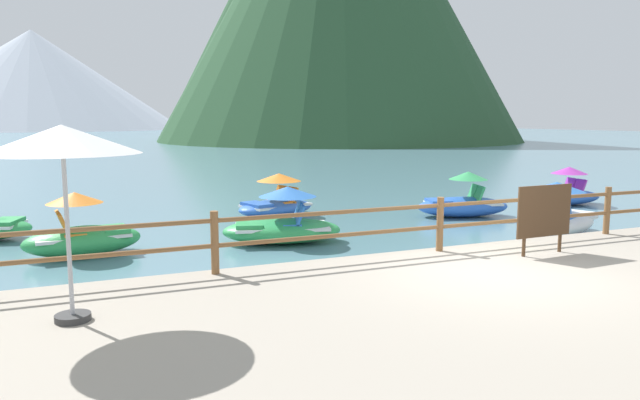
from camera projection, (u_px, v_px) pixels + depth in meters
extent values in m
plane|color=slate|center=(155.00, 153.00, 45.50)|extent=(200.00, 200.00, 0.00)
cube|color=#A39989|center=(621.00, 333.00, 6.92)|extent=(28.00, 8.00, 0.40)
cylinder|color=brown|center=(215.00, 243.00, 8.74)|extent=(0.12, 0.12, 0.95)
cylinder|color=brown|center=(440.00, 224.00, 10.25)|extent=(0.12, 0.12, 0.95)
cylinder|color=brown|center=(607.00, 210.00, 11.77)|extent=(0.12, 0.12, 0.95)
cylinder|color=brown|center=(441.00, 205.00, 10.21)|extent=(23.80, 0.07, 0.07)
cylinder|color=brown|center=(440.00, 227.00, 10.26)|extent=(23.80, 0.07, 0.07)
cube|color=beige|center=(544.00, 211.00, 9.97)|extent=(1.10, 0.09, 0.80)
cube|color=#4C331E|center=(544.00, 211.00, 9.96)|extent=(1.18, 0.08, 0.88)
cylinder|color=#4C331E|center=(524.00, 246.00, 9.88)|extent=(0.06, 0.06, 0.35)
cylinder|color=#4C331E|center=(560.00, 242.00, 10.23)|extent=(0.06, 0.06, 0.35)
cylinder|color=#B2B2B7|center=(68.00, 235.00, 6.62)|extent=(0.05, 0.05, 2.00)
cone|color=white|center=(62.00, 139.00, 6.48)|extent=(1.70, 1.70, 0.32)
cylinder|color=#333333|center=(73.00, 317.00, 6.76)|extent=(0.40, 0.40, 0.08)
ellipsoid|color=blue|center=(276.00, 208.00, 16.42)|extent=(2.58, 1.91, 0.45)
cube|color=silver|center=(276.00, 205.00, 16.41)|extent=(2.03, 1.54, 0.06)
cube|color=orange|center=(275.00, 201.00, 16.70)|extent=(0.50, 0.50, 0.08)
cube|color=orange|center=(281.00, 193.00, 16.79)|extent=(0.31, 0.44, 0.43)
cube|color=orange|center=(286.00, 203.00, 16.31)|extent=(0.50, 0.50, 0.08)
cube|color=orange|center=(291.00, 195.00, 16.39)|extent=(0.31, 0.44, 0.43)
cube|color=blue|center=(257.00, 205.00, 16.00)|extent=(0.75, 1.02, 0.12)
cone|color=orange|center=(279.00, 177.00, 16.37)|extent=(1.54, 1.54, 0.22)
ellipsoid|color=green|center=(282.00, 231.00, 12.88)|extent=(2.84, 1.94, 0.53)
cube|color=silver|center=(282.00, 227.00, 12.86)|extent=(2.23, 1.57, 0.06)
cube|color=blue|center=(290.00, 221.00, 13.14)|extent=(0.49, 0.49, 0.08)
cube|color=blue|center=(298.00, 211.00, 13.13)|extent=(0.30, 0.44, 0.43)
cube|color=blue|center=(292.00, 225.00, 12.62)|extent=(0.49, 0.49, 0.08)
cube|color=blue|center=(300.00, 215.00, 12.61)|extent=(0.30, 0.44, 0.43)
cube|color=green|center=(249.00, 225.00, 12.76)|extent=(0.79, 1.04, 0.12)
cone|color=blue|center=(288.00, 192.00, 12.77)|extent=(1.54, 1.54, 0.22)
ellipsoid|color=green|center=(83.00, 241.00, 11.68)|extent=(2.35, 1.36, 0.58)
cube|color=silver|center=(83.00, 236.00, 11.67)|extent=(1.84, 1.11, 0.06)
cube|color=orange|center=(75.00, 235.00, 11.39)|extent=(0.44, 0.44, 0.08)
cube|color=orange|center=(64.00, 225.00, 11.27)|extent=(0.25, 0.42, 0.43)
cube|color=orange|center=(72.00, 231.00, 11.77)|extent=(0.44, 0.44, 0.08)
cube|color=orange|center=(62.00, 221.00, 11.66)|extent=(0.25, 0.42, 0.43)
cube|color=green|center=(115.00, 230.00, 11.96)|extent=(0.58, 0.83, 0.12)
cone|color=orange|center=(74.00, 198.00, 11.51)|extent=(1.18, 1.18, 0.22)
ellipsoid|color=white|center=(557.00, 223.00, 13.81)|extent=(2.77, 2.10, 0.54)
cube|color=silver|center=(557.00, 219.00, 13.80)|extent=(2.18, 1.69, 0.06)
cube|color=blue|center=(565.00, 218.00, 13.47)|extent=(0.51, 0.51, 0.08)
cube|color=blue|center=(562.00, 210.00, 13.32)|extent=(0.33, 0.45, 0.43)
cube|color=blue|center=(543.00, 215.00, 13.86)|extent=(0.51, 0.51, 0.08)
cube|color=blue|center=(540.00, 207.00, 13.71)|extent=(0.33, 0.45, 0.43)
cube|color=white|center=(571.00, 213.00, 14.25)|extent=(0.83, 1.07, 0.12)
cone|color=blue|center=(557.00, 187.00, 13.61)|extent=(1.63, 1.63, 0.22)
ellipsoid|color=blue|center=(564.00, 197.00, 18.50)|extent=(2.60, 1.39, 0.47)
cube|color=silver|center=(565.00, 195.00, 18.49)|extent=(2.03, 1.13, 0.06)
cube|color=purple|center=(565.00, 191.00, 18.75)|extent=(0.44, 0.44, 0.08)
cube|color=purple|center=(570.00, 184.00, 18.77)|extent=(0.24, 0.42, 0.43)
cube|color=purple|center=(575.00, 193.00, 18.31)|extent=(0.44, 0.44, 0.08)
cube|color=purple|center=(580.00, 186.00, 18.34)|extent=(0.24, 0.42, 0.43)
cube|color=blue|center=(546.00, 194.00, 18.28)|extent=(0.63, 0.86, 0.12)
cone|color=purple|center=(569.00, 170.00, 18.42)|extent=(1.20, 1.20, 0.22)
ellipsoid|color=blue|center=(463.00, 207.00, 16.27)|extent=(2.76, 1.77, 0.55)
cube|color=silver|center=(463.00, 203.00, 16.26)|extent=(2.16, 1.43, 0.06)
cube|color=#339956|center=(467.00, 200.00, 16.49)|extent=(0.49, 0.49, 0.08)
cube|color=#339956|center=(473.00, 192.00, 16.48)|extent=(0.31, 0.44, 0.43)
cube|color=#339956|center=(473.00, 202.00, 16.05)|extent=(0.49, 0.49, 0.08)
cube|color=#339956|center=(479.00, 194.00, 16.04)|extent=(0.31, 0.44, 0.43)
cube|color=blue|center=(438.00, 202.00, 16.17)|extent=(0.75, 0.90, 0.12)
cone|color=#339956|center=(468.00, 176.00, 16.16)|extent=(1.31, 1.31, 0.22)
cube|color=green|center=(6.00, 222.00, 13.16)|extent=(0.76, 0.97, 0.12)
cone|color=#284C2D|center=(255.00, 46.00, 72.76)|extent=(23.80, 23.80, 23.07)
cone|color=#A8B2C1|center=(34.00, 80.00, 138.91)|extent=(68.54, 68.54, 23.16)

